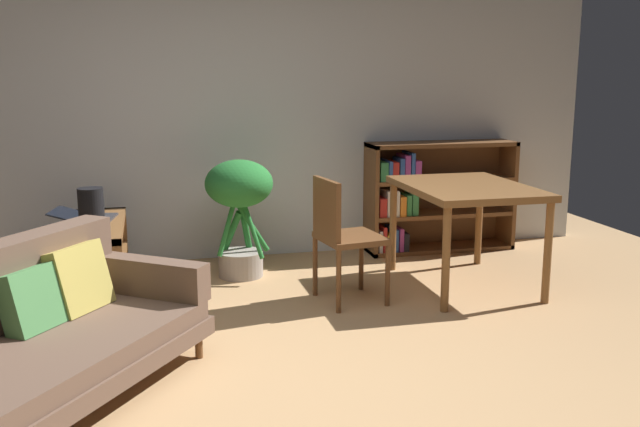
# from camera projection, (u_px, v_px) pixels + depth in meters

# --- Properties ---
(ground_plane) EXTENTS (8.16, 8.16, 0.00)m
(ground_plane) POSITION_uv_depth(u_px,v_px,m) (272.00, 386.00, 3.70)
(ground_plane) COLOR tan
(back_wall_panel) EXTENTS (6.80, 0.10, 2.70)m
(back_wall_panel) POSITION_uv_depth(u_px,v_px,m) (215.00, 101.00, 6.00)
(back_wall_panel) COLOR silver
(back_wall_panel) RESTS_ON ground_plane
(fabric_couch) EXTENTS (1.78, 2.00, 0.77)m
(fabric_couch) POSITION_uv_depth(u_px,v_px,m) (22.00, 338.00, 3.42)
(fabric_couch) COLOR brown
(fabric_couch) RESTS_ON ground_plane
(media_console) EXTENTS (0.37, 1.15, 0.54)m
(media_console) POSITION_uv_depth(u_px,v_px,m) (99.00, 260.00, 5.13)
(media_console) COLOR brown
(media_console) RESTS_ON ground_plane
(open_laptop) EXTENTS (0.49, 0.41, 0.08)m
(open_laptop) POSITION_uv_depth(u_px,v_px,m) (87.00, 217.00, 5.18)
(open_laptop) COLOR #333338
(open_laptop) RESTS_ON media_console
(desk_speaker) EXTENTS (0.17, 0.17, 0.30)m
(desk_speaker) POSITION_uv_depth(u_px,v_px,m) (91.00, 210.00, 4.79)
(desk_speaker) COLOR black
(desk_speaker) RESTS_ON media_console
(potted_floor_plant) EXTENTS (0.53, 0.53, 0.93)m
(potted_floor_plant) POSITION_uv_depth(u_px,v_px,m) (239.00, 200.00, 5.55)
(potted_floor_plant) COLOR #9E9389
(potted_floor_plant) RESTS_ON ground_plane
(dining_table) EXTENTS (0.86, 1.16, 0.77)m
(dining_table) POSITION_uv_depth(u_px,v_px,m) (466.00, 196.00, 5.29)
(dining_table) COLOR brown
(dining_table) RESTS_ON ground_plane
(dining_chair_near) EXTENTS (0.47, 0.51, 0.88)m
(dining_chair_near) POSITION_uv_depth(u_px,v_px,m) (342.00, 232.00, 4.94)
(dining_chair_near) COLOR brown
(dining_chair_near) RESTS_ON ground_plane
(bookshelf) EXTENTS (1.34, 0.35, 0.98)m
(bookshelf) POSITION_uv_depth(u_px,v_px,m) (428.00, 197.00, 6.42)
(bookshelf) COLOR brown
(bookshelf) RESTS_ON ground_plane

